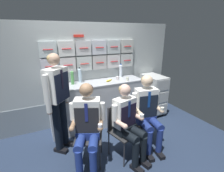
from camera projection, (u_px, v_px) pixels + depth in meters
ground at (113, 158)px, 2.74m from camera, size 4.80×4.80×0.04m
galley_bulkhead at (86, 74)px, 3.59m from camera, size 4.20×0.14×2.15m
galley_counter at (97, 104)px, 3.59m from camera, size 2.01×0.53×0.96m
service_trolley at (153, 93)px, 4.09m from camera, size 0.40×0.65×0.96m
folding_chair_left at (89, 129)px, 2.58m from camera, size 0.53×0.53×0.85m
crew_member_left at (87, 123)px, 2.37m from camera, size 0.58×0.70×1.29m
folding_chair_right at (121, 125)px, 2.69m from camera, size 0.49×0.49×0.85m
crew_member_right at (128, 121)px, 2.52m from camera, size 0.50×0.64×1.23m
folding_chair_near_trolley at (143, 115)px, 3.01m from camera, size 0.46×0.46×0.85m
crew_member_near_trolley at (148, 109)px, 2.81m from camera, size 0.51×0.66×1.28m
crew_member_standing at (58, 96)px, 2.65m from camera, size 0.41×0.42×1.66m
sparkling_bottle_green at (72, 77)px, 3.27m from camera, size 0.06×0.06×0.30m
water_bottle_short at (121, 71)px, 3.82m from camera, size 0.07×0.07×0.31m
water_bottle_clear at (80, 75)px, 3.39m from camera, size 0.07×0.07×0.32m
paper_cup_blue at (127, 79)px, 3.53m from camera, size 0.06×0.06×0.08m
coffee_cup_spare at (118, 78)px, 3.60m from camera, size 0.07×0.07×0.08m
snack_banana at (109, 80)px, 3.50m from camera, size 0.17×0.10×0.04m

